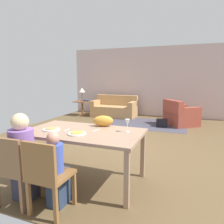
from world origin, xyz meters
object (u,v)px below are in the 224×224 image
object	(u,v)px
plate_near_child	(77,134)
wine_glass	(127,123)
dining_chair_man	(14,167)
book_lower	(86,101)
couch	(114,109)
handbag	(162,123)
dining_chair_child	(47,173)
dining_table	(83,136)
table_lamp	(82,90)
armchair	(180,115)
person_man	(25,159)
book_upper	(87,100)
cat	(103,121)
side_table	(82,106)
person_child	(56,172)
plate_near_man	(51,129)

from	to	relation	value
plate_near_child	wine_glass	xyz separation A→B (m)	(0.61, 0.36, 0.12)
wine_glass	dining_chair_man	bearing A→B (deg)	-136.56
book_lower	dining_chair_man	bearing A→B (deg)	-70.19
dining_chair_man	book_lower	xyz separation A→B (m)	(-2.02, 5.61, 0.10)
couch	handbag	size ratio (longest dim) A/B	5.31
wine_glass	dining_chair_child	bearing A→B (deg)	-121.02
dining_table	plate_near_child	size ratio (longest dim) A/B	6.82
plate_near_child	table_lamp	bearing A→B (deg)	118.32
dining_chair_child	armchair	xyz separation A→B (m)	(1.16, 5.13, -0.17)
person_man	table_lamp	world-z (taller)	table_lamp
dining_table	book_upper	bearing A→B (deg)	117.34
cat	side_table	distance (m)	5.18
person_child	cat	world-z (taller)	cat
dining_chair_man	person_man	xyz separation A→B (m)	(-0.00, 0.18, 0.02)
cat	book_upper	distance (m)	5.09
dining_table	book_lower	distance (m)	5.38
cat	book_upper	bearing A→B (deg)	100.23
dining_chair_man	dining_chair_child	size ratio (longest dim) A/B	1.00
table_lamp	cat	bearing A→B (deg)	-57.24
book_lower	dining_table	bearing A→B (deg)	-62.46
dining_chair_man	side_table	xyz separation A→B (m)	(-2.17, 5.56, -0.11)
armchair	wine_glass	bearing A→B (deg)	-97.53
wine_glass	handbag	world-z (taller)	wine_glass
plate_near_man	couch	size ratio (longest dim) A/B	0.15
wine_glass	handbag	xyz separation A→B (m)	(0.03, 3.64, -0.76)
dining_chair_child	book_upper	world-z (taller)	dining_chair_child
dining_table	cat	bearing A→B (deg)	68.60
plate_near_man	person_child	bearing A→B (deg)	-49.66
book_lower	book_upper	size ratio (longest dim) A/B	1.00
couch	plate_near_child	bearing A→B (deg)	-75.37
dining_chair_man	book_lower	bearing A→B (deg)	109.81
table_lamp	book_lower	size ratio (longest dim) A/B	2.45
plate_near_man	person_man	distance (m)	0.60
plate_near_child	book_upper	size ratio (longest dim) A/B	1.14
side_table	book_lower	world-z (taller)	book_lower
wine_glass	book_upper	xyz separation A→B (m)	(-3.07, 4.57, -0.27)
plate_near_man	dining_chair_child	world-z (taller)	dining_chair_child
wine_glass	cat	bearing A→B (deg)	156.40
person_child	book_upper	world-z (taller)	person_child
person_man	handbag	bearing A→B (deg)	76.00
dining_chair_child	person_child	size ratio (longest dim) A/B	0.94
dining_table	side_table	distance (m)	5.42
armchair	handbag	distance (m)	0.71
plate_near_child	book_lower	size ratio (longest dim) A/B	1.14
plate_near_man	book_lower	bearing A→B (deg)	112.43
table_lamp	plate_near_child	bearing A→B (deg)	-61.68
plate_near_man	table_lamp	size ratio (longest dim) A/B	0.46
plate_near_man	armchair	xyz separation A→B (m)	(1.63, 4.41, -0.45)
couch	armchair	world-z (taller)	same
dining_table	book_lower	xyz separation A→B (m)	(-2.49, 4.77, -0.09)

